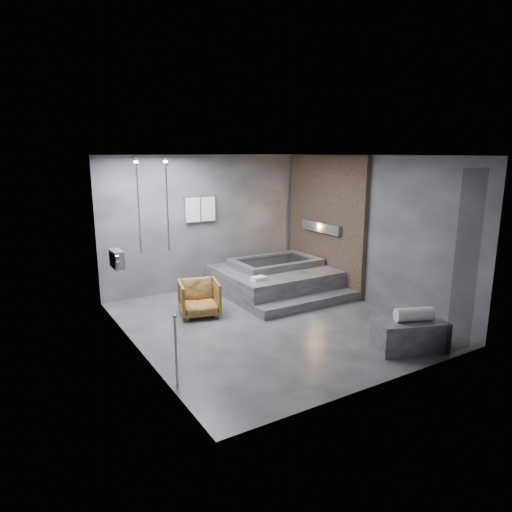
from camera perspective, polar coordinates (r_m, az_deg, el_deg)
room at (r=7.86m, az=3.27°, el=4.66°), size 5.00×5.04×2.82m
tub_deck at (r=9.51m, az=2.32°, el=-3.00°), size 2.20×2.00×0.50m
tub_step at (r=8.65m, az=6.63°, el=-5.84°), size 2.20×0.36×0.18m
concrete_bench at (r=7.18m, az=18.63°, el=-9.29°), size 1.14×0.88×0.45m
driftwood_chair at (r=8.19m, az=-7.11°, el=-5.25°), size 0.83×0.85×0.64m
rolled_towel at (r=7.05m, az=19.16°, el=-6.90°), size 0.59×0.40×0.20m
deck_towel at (r=8.56m, az=0.36°, el=-2.82°), size 0.27×0.20×0.07m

